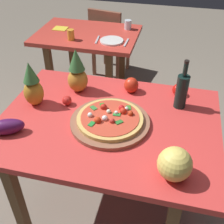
{
  "coord_description": "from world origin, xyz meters",
  "views": [
    {
      "loc": [
        0.34,
        -1.3,
        1.86
      ],
      "look_at": [
        0.02,
        0.02,
        0.82
      ],
      "focal_mm": 45.54,
      "sensor_mm": 36.0,
      "label": 1
    }
  ],
  "objects_px": {
    "pizza_board": "(110,122)",
    "pineapple_right": "(33,86)",
    "drinking_glass_juice": "(71,35)",
    "knife_utensil": "(126,43)",
    "tomato_beside_pepper": "(178,90)",
    "pizza": "(110,118)",
    "background_table": "(87,45)",
    "eggplant": "(7,127)",
    "bell_pepper": "(131,85)",
    "wine_bottle": "(182,90)",
    "tomato_by_bottle": "(67,100)",
    "pineapple_left": "(77,73)",
    "dinner_plate": "(112,41)",
    "display_table": "(108,131)",
    "napkin_folded": "(60,28)",
    "dining_chair": "(109,39)",
    "melon": "(175,164)",
    "drinking_glass_water": "(128,25)",
    "fork_utensil": "(97,40)"
  },
  "relations": [
    {
      "from": "drinking_glass_juice",
      "to": "knife_utensil",
      "type": "relative_size",
      "value": 0.55
    },
    {
      "from": "napkin_folded",
      "to": "knife_utensil",
      "type": "bearing_deg",
      "value": -14.49
    },
    {
      "from": "pineapple_right",
      "to": "knife_utensil",
      "type": "height_order",
      "value": "pineapple_right"
    },
    {
      "from": "dining_chair",
      "to": "dinner_plate",
      "type": "xyz_separation_m",
      "value": [
        0.22,
        -0.72,
        0.3
      ]
    },
    {
      "from": "background_table",
      "to": "melon",
      "type": "bearing_deg",
      "value": -59.52
    },
    {
      "from": "display_table",
      "to": "pineapple_left",
      "type": "bearing_deg",
      "value": 135.95
    },
    {
      "from": "pineapple_left",
      "to": "knife_utensil",
      "type": "distance_m",
      "value": 0.9
    },
    {
      "from": "pizza_board",
      "to": "tomato_beside_pepper",
      "type": "relative_size",
      "value": 5.95
    },
    {
      "from": "eggplant",
      "to": "drinking_glass_juice",
      "type": "xyz_separation_m",
      "value": [
        -0.11,
        1.35,
        0.0
      ]
    },
    {
      "from": "pizza",
      "to": "tomato_by_bottle",
      "type": "relative_size",
      "value": 6.33
    },
    {
      "from": "pineapple_left",
      "to": "pineapple_right",
      "type": "xyz_separation_m",
      "value": [
        -0.22,
        -0.22,
        -0.0
      ]
    },
    {
      "from": "background_table",
      "to": "wine_bottle",
      "type": "bearing_deg",
      "value": -47.24
    },
    {
      "from": "drinking_glass_water",
      "to": "knife_utensil",
      "type": "height_order",
      "value": "drinking_glass_water"
    },
    {
      "from": "pizza_board",
      "to": "pineapple_right",
      "type": "xyz_separation_m",
      "value": [
        -0.52,
        0.08,
        0.12
      ]
    },
    {
      "from": "pineapple_right",
      "to": "tomato_by_bottle",
      "type": "height_order",
      "value": "pineapple_right"
    },
    {
      "from": "pizza_board",
      "to": "tomato_beside_pepper",
      "type": "distance_m",
      "value": 0.56
    },
    {
      "from": "pizza_board",
      "to": "dinner_plate",
      "type": "distance_m",
      "value": 1.21
    },
    {
      "from": "display_table",
      "to": "napkin_folded",
      "type": "distance_m",
      "value": 1.59
    },
    {
      "from": "pineapple_left",
      "to": "tomato_beside_pepper",
      "type": "xyz_separation_m",
      "value": [
        0.68,
        0.11,
        -0.1
      ]
    },
    {
      "from": "pizza",
      "to": "drinking_glass_juice",
      "type": "relative_size",
      "value": 3.98
    },
    {
      "from": "wine_bottle",
      "to": "drinking_glass_water",
      "type": "relative_size",
      "value": 3.56
    },
    {
      "from": "tomato_by_bottle",
      "to": "drinking_glass_juice",
      "type": "distance_m",
      "value": 1.06
    },
    {
      "from": "pizza_board",
      "to": "fork_utensil",
      "type": "bearing_deg",
      "value": 109.63
    },
    {
      "from": "tomato_by_bottle",
      "to": "fork_utensil",
      "type": "relative_size",
      "value": 0.35
    },
    {
      "from": "dining_chair",
      "to": "melon",
      "type": "height_order",
      "value": "melon"
    },
    {
      "from": "wine_bottle",
      "to": "tomato_by_bottle",
      "type": "bearing_deg",
      "value": -167.86
    },
    {
      "from": "fork_utensil",
      "to": "pizza",
      "type": "bearing_deg",
      "value": -75.65
    },
    {
      "from": "background_table",
      "to": "knife_utensil",
      "type": "relative_size",
      "value": 5.61
    },
    {
      "from": "wine_bottle",
      "to": "tomato_beside_pepper",
      "type": "bearing_deg",
      "value": 98.01
    },
    {
      "from": "drinking_glass_water",
      "to": "dining_chair",
      "type": "bearing_deg",
      "value": 128.5
    },
    {
      "from": "drinking_glass_water",
      "to": "knife_utensil",
      "type": "distance_m",
      "value": 0.35
    },
    {
      "from": "background_table",
      "to": "pizza_board",
      "type": "bearing_deg",
      "value": -66.65
    },
    {
      "from": "wine_bottle",
      "to": "pizza_board",
      "type": "bearing_deg",
      "value": -144.65
    },
    {
      "from": "wine_bottle",
      "to": "pineapple_right",
      "type": "distance_m",
      "value": 0.94
    },
    {
      "from": "napkin_folded",
      "to": "pizza_board",
      "type": "bearing_deg",
      "value": -57.49
    },
    {
      "from": "pineapple_right",
      "to": "knife_utensil",
      "type": "bearing_deg",
      "value": 70.61
    },
    {
      "from": "display_table",
      "to": "tomato_by_bottle",
      "type": "distance_m",
      "value": 0.34
    },
    {
      "from": "dinner_plate",
      "to": "napkin_folded",
      "type": "distance_m",
      "value": 0.62
    },
    {
      "from": "pizza",
      "to": "background_table",
      "type": "bearing_deg",
      "value": 113.4
    },
    {
      "from": "pizza_board",
      "to": "tomato_beside_pepper",
      "type": "bearing_deg",
      "value": 47.91
    },
    {
      "from": "pineapple_left",
      "to": "background_table",
      "type": "bearing_deg",
      "value": 104.66
    },
    {
      "from": "bell_pepper",
      "to": "wine_bottle",
      "type": "bearing_deg",
      "value": -16.6
    },
    {
      "from": "napkin_folded",
      "to": "background_table",
      "type": "bearing_deg",
      "value": -8.74
    },
    {
      "from": "bell_pepper",
      "to": "pizza_board",
      "type": "bearing_deg",
      "value": -98.4
    },
    {
      "from": "tomato_by_bottle",
      "to": "dinner_plate",
      "type": "relative_size",
      "value": 0.28
    },
    {
      "from": "pineapple_left",
      "to": "eggplant",
      "type": "distance_m",
      "value": 0.59
    },
    {
      "from": "pizza_board",
      "to": "wine_bottle",
      "type": "distance_m",
      "value": 0.49
    },
    {
      "from": "bell_pepper",
      "to": "pineapple_right",
      "type": "bearing_deg",
      "value": -153.06
    },
    {
      "from": "fork_utensil",
      "to": "knife_utensil",
      "type": "distance_m",
      "value": 0.28
    },
    {
      "from": "background_table",
      "to": "eggplant",
      "type": "relative_size",
      "value": 5.05
    }
  ]
}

